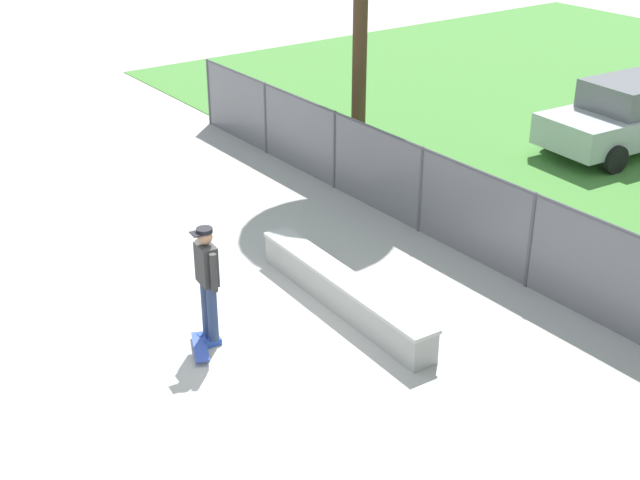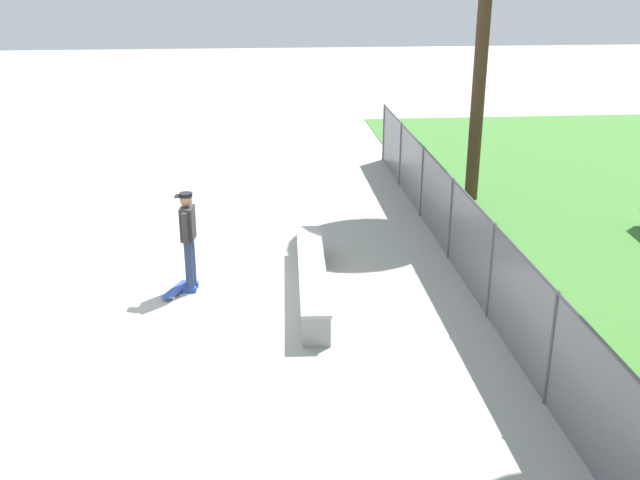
# 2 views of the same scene
# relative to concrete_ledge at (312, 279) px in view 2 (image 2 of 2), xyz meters

# --- Properties ---
(ground_plane) EXTENTS (80.00, 80.00, 0.00)m
(ground_plane) POSITION_rel_concrete_ledge_xyz_m (-0.13, -1.83, -0.28)
(ground_plane) COLOR #ADAAA3
(concrete_ledge) EXTENTS (4.12, 0.65, 0.56)m
(concrete_ledge) POSITION_rel_concrete_ledge_xyz_m (0.00, 0.00, 0.00)
(concrete_ledge) COLOR #999993
(concrete_ledge) RESTS_ON ground
(skateboarder) EXTENTS (0.60, 0.33, 1.84)m
(skateboarder) POSITION_rel_concrete_ledge_xyz_m (-0.34, -2.17, 0.75)
(skateboarder) COLOR #2647A5
(skateboarder) RESTS_ON ground
(skateboard) EXTENTS (0.81, 0.50, 0.09)m
(skateboard) POSITION_rel_concrete_ledge_xyz_m (-0.20, -2.43, -0.21)
(skateboard) COLOR #334CB2
(skateboard) RESTS_ON ground
(chainlink_fence) EXTENTS (18.58, 0.07, 1.66)m
(chainlink_fence) POSITION_rel_concrete_ledge_xyz_m (-0.13, 2.88, 0.63)
(chainlink_fence) COLOR #4C4C51
(chainlink_fence) RESTS_ON ground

